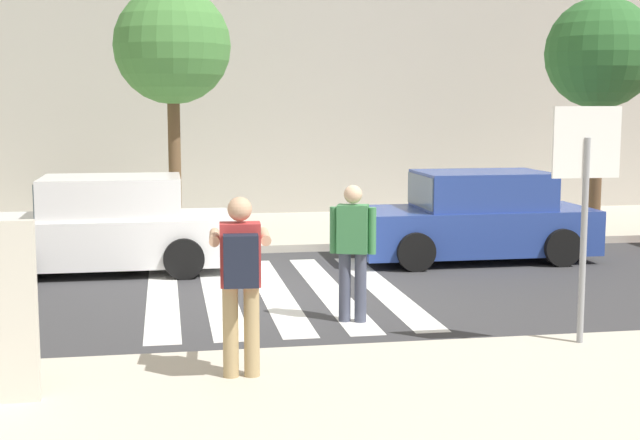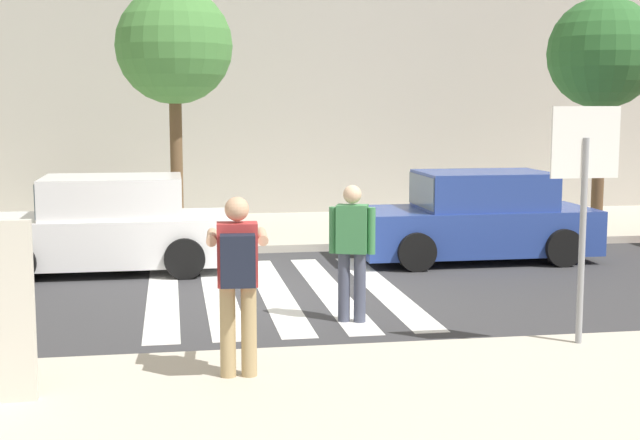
# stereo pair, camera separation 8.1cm
# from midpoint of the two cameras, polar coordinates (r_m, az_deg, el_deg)

# --- Properties ---
(ground_plane) EXTENTS (120.00, 120.00, 0.00)m
(ground_plane) POSITION_cam_midpoint_polar(r_m,az_deg,el_deg) (12.77, -2.63, -4.84)
(ground_plane) COLOR #38383A
(sidewalk_far) EXTENTS (60.00, 4.80, 0.14)m
(sidewalk_far) POSITION_cam_midpoint_polar(r_m,az_deg,el_deg) (18.64, -4.85, -0.71)
(sidewalk_far) COLOR beige
(sidewalk_far) RESTS_ON ground
(building_facade_far) EXTENTS (56.00, 4.00, 5.45)m
(building_facade_far) POSITION_cam_midpoint_polar(r_m,az_deg,el_deg) (22.84, -5.84, 7.47)
(building_facade_far) COLOR #ADA89E
(building_facade_far) RESTS_ON ground
(crosswalk_stripe_0) EXTENTS (0.44, 5.20, 0.01)m
(crosswalk_stripe_0) POSITION_cam_midpoint_polar(r_m,az_deg,el_deg) (12.88, -9.85, -4.82)
(crosswalk_stripe_0) COLOR silver
(crosswalk_stripe_0) RESTS_ON ground
(crosswalk_stripe_1) EXTENTS (0.44, 5.20, 0.01)m
(crosswalk_stripe_1) POSITION_cam_midpoint_polar(r_m,az_deg,el_deg) (12.90, -6.28, -4.74)
(crosswalk_stripe_1) COLOR silver
(crosswalk_stripe_1) RESTS_ON ground
(crosswalk_stripe_2) EXTENTS (0.44, 5.20, 0.01)m
(crosswalk_stripe_2) POSITION_cam_midpoint_polar(r_m,az_deg,el_deg) (12.97, -2.74, -4.64)
(crosswalk_stripe_2) COLOR silver
(crosswalk_stripe_2) RESTS_ON ground
(crosswalk_stripe_3) EXTENTS (0.44, 5.20, 0.01)m
(crosswalk_stripe_3) POSITION_cam_midpoint_polar(r_m,az_deg,el_deg) (13.08, 0.75, -4.52)
(crosswalk_stripe_3) COLOR silver
(crosswalk_stripe_3) RESTS_ON ground
(crosswalk_stripe_4) EXTENTS (0.44, 5.20, 0.01)m
(crosswalk_stripe_4) POSITION_cam_midpoint_polar(r_m,az_deg,el_deg) (13.25, 4.17, -4.39)
(crosswalk_stripe_4) COLOR silver
(crosswalk_stripe_4) RESTS_ON ground
(stop_sign) EXTENTS (0.76, 0.08, 2.56)m
(stop_sign) POSITION_cam_midpoint_polar(r_m,az_deg,el_deg) (9.89, 16.79, 2.96)
(stop_sign) COLOR gray
(stop_sign) RESTS_ON sidewalk_near
(photographer_with_backpack) EXTENTS (0.61, 0.87, 1.72)m
(photographer_with_backpack) POSITION_cam_midpoint_polar(r_m,az_deg,el_deg) (8.39, -5.02, -3.26)
(photographer_with_backpack) COLOR tan
(photographer_with_backpack) RESTS_ON sidewalk_near
(pedestrian_crossing) EXTENTS (0.55, 0.35, 1.72)m
(pedestrian_crossing) POSITION_cam_midpoint_polar(r_m,az_deg,el_deg) (11.07, 2.27, -1.62)
(pedestrian_crossing) COLOR #474C60
(pedestrian_crossing) RESTS_ON ground
(parked_car_white) EXTENTS (4.10, 1.92, 1.55)m
(parked_car_white) POSITION_cam_midpoint_polar(r_m,az_deg,el_deg) (14.86, -13.33, -0.44)
(parked_car_white) COLOR white
(parked_car_white) RESTS_ON ground
(parked_car_blue) EXTENTS (4.10, 1.92, 1.55)m
(parked_car_blue) POSITION_cam_midpoint_polar(r_m,az_deg,el_deg) (15.73, 10.13, 0.08)
(parked_car_blue) COLOR #284293
(parked_car_blue) RESTS_ON ground
(street_tree_center) EXTENTS (2.23, 2.23, 4.79)m
(street_tree_center) POSITION_cam_midpoint_polar(r_m,az_deg,el_deg) (17.50, -9.19, 10.86)
(street_tree_center) COLOR brown
(street_tree_center) RESTS_ON sidewalk_far
(street_tree_east) EXTENTS (2.19, 2.19, 4.65)m
(street_tree_east) POSITION_cam_midpoint_polar(r_m,az_deg,el_deg) (18.65, 17.78, 10.05)
(street_tree_east) COLOR brown
(street_tree_east) RESTS_ON sidewalk_far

